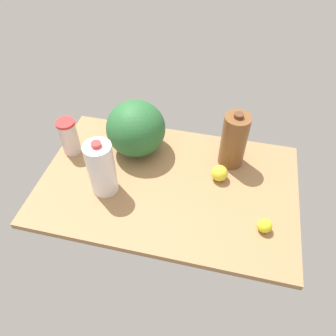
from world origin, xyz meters
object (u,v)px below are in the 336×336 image
(tumbler_cup, at_px, (69,137))
(lemon_near_front, at_px, (220,173))
(lemon_far_back, at_px, (265,226))
(watermelon, at_px, (136,129))
(chocolate_milk_jug, at_px, (234,140))
(milk_jug, at_px, (101,168))

(tumbler_cup, height_order, lemon_near_front, tumbler_cup)
(lemon_far_back, height_order, lemon_near_front, lemon_near_front)
(watermelon, xyz_separation_m, lemon_near_front, (-0.44, 0.11, -0.10))
(watermelon, bearing_deg, tumbler_cup, 15.42)
(watermelon, distance_m, lemon_far_back, 0.75)
(chocolate_milk_jug, bearing_deg, tumbler_cup, 7.64)
(milk_jug, relative_size, watermelon, 0.98)
(tumbler_cup, bearing_deg, lemon_far_back, 164.91)
(watermelon, height_order, lemon_near_front, watermelon)
(milk_jug, relative_size, tumbler_cup, 1.49)
(chocolate_milk_jug, height_order, lemon_near_front, chocolate_milk_jug)
(chocolate_milk_jug, height_order, tumbler_cup, chocolate_milk_jug)
(chocolate_milk_jug, bearing_deg, watermelon, 2.19)
(milk_jug, relative_size, lemon_near_front, 3.67)
(milk_jug, bearing_deg, lemon_near_front, -160.70)
(lemon_far_back, xyz_separation_m, lemon_near_front, (0.22, -0.24, 0.01))
(tumbler_cup, relative_size, lemon_far_back, 3.13)
(tumbler_cup, relative_size, lemon_near_front, 2.46)
(lemon_near_front, bearing_deg, chocolate_milk_jug, -107.29)
(watermelon, xyz_separation_m, lemon_far_back, (-0.65, 0.35, -0.11))
(tumbler_cup, bearing_deg, milk_jug, 141.83)
(chocolate_milk_jug, height_order, lemon_far_back, chocolate_milk_jug)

